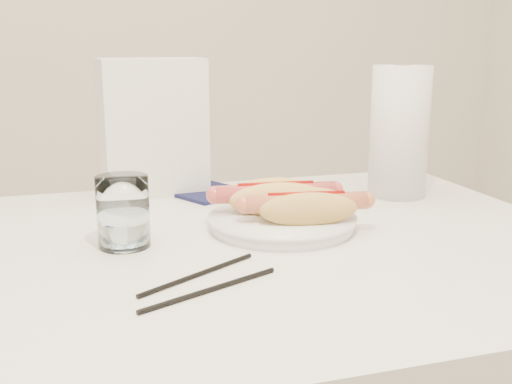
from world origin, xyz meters
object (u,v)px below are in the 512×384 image
object	(u,v)px
hotdog_left	(276,197)
napkin_box	(153,127)
table	(204,283)
paper_towel_roll	(399,132)
water_glass	(123,212)
hotdog_right	(306,207)
plate	(282,223)

from	to	relation	value
hotdog_left	napkin_box	size ratio (longest dim) A/B	0.77
table	paper_towel_roll	distance (m)	0.50
napkin_box	paper_towel_roll	world-z (taller)	napkin_box
napkin_box	paper_towel_roll	distance (m)	0.48
hotdog_left	water_glass	bearing A→B (deg)	-163.30
water_glass	paper_towel_roll	xyz separation A→B (m)	(0.54, 0.16, 0.07)
hotdog_right	paper_towel_roll	world-z (taller)	paper_towel_roll
table	napkin_box	distance (m)	0.40
table	plate	bearing A→B (deg)	16.77
plate	hotdog_right	world-z (taller)	hotdog_right
hotdog_left	plate	bearing A→B (deg)	-83.80
plate	hotdog_left	distance (m)	0.05
hotdog_left	paper_towel_roll	xyz separation A→B (m)	(0.29, 0.11, 0.08)
hotdog_right	water_glass	xyz separation A→B (m)	(-0.28, 0.02, 0.01)
hotdog_right	paper_towel_roll	bearing A→B (deg)	44.14
hotdog_left	napkin_box	bearing A→B (deg)	126.96
paper_towel_roll	hotdog_left	bearing A→B (deg)	-158.44
napkin_box	paper_towel_roll	bearing A→B (deg)	-24.06
napkin_box	hotdog_left	bearing A→B (deg)	-64.12
water_glass	hotdog_left	bearing A→B (deg)	10.11
water_glass	napkin_box	size ratio (longest dim) A/B	0.40
hotdog_left	water_glass	world-z (taller)	water_glass
hotdog_right	napkin_box	size ratio (longest dim) A/B	0.74
hotdog_left	water_glass	size ratio (longest dim) A/B	1.92
hotdog_right	water_glass	world-z (taller)	water_glass
table	napkin_box	world-z (taller)	napkin_box
plate	hotdog_right	size ratio (longest dim) A/B	1.18
napkin_box	paper_towel_roll	size ratio (longest dim) A/B	1.05
hotdog_left	napkin_box	distance (m)	0.33
table	paper_towel_roll	xyz separation A→B (m)	(0.43, 0.19, 0.19)
plate	napkin_box	xyz separation A→B (m)	(-0.16, 0.31, 0.12)
plate	water_glass	bearing A→B (deg)	-177.33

